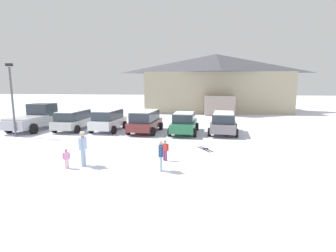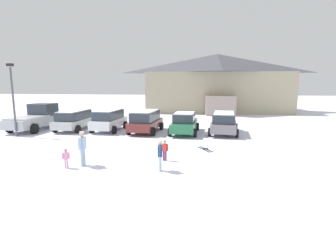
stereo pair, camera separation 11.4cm
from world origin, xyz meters
name	(u,v)px [view 1 (the left image)]	position (x,y,z in m)	size (l,w,h in m)	color
ground	(132,184)	(0.00, 0.00, 0.00)	(160.00, 160.00, 0.00)	white
ski_lodge	(215,82)	(4.82, 28.62, 4.03)	(19.98, 11.82, 7.95)	tan
parked_silver_wagon	(74,120)	(-7.90, 11.18, 0.90)	(2.26, 4.48, 1.66)	silver
parked_white_suv	(108,120)	(-4.87, 11.17, 0.93)	(2.31, 4.17, 1.74)	silver
parked_maroon_van	(145,121)	(-1.72, 10.89, 0.93)	(2.46, 4.44, 1.75)	brown
parked_green_coupe	(184,123)	(1.42, 10.80, 0.83)	(2.28, 4.62, 1.66)	#2A744C
parked_grey_wagon	(223,122)	(4.47, 11.04, 0.90)	(2.52, 4.51, 1.67)	gray
pickup_truck	(36,118)	(-11.22, 11.14, 0.99)	(2.66, 5.64, 2.15)	#B7BBC2
skier_child_in_pink_snowsuit	(66,158)	(-3.49, 1.50, 0.50)	(0.29, 0.22, 0.89)	#E4ABBC
skier_child_in_red_jacket	(165,149)	(0.88, 3.25, 0.59)	(0.37, 0.22, 1.05)	#712A65
skier_adult_in_blue_parka	(83,147)	(-2.87, 1.94, 0.94)	(0.26, 0.62, 1.67)	#96B3C8
skier_teen_in_navy_coat	(161,154)	(0.89, 1.64, 0.79)	(0.25, 0.52, 1.41)	#98B7C6
pair_of_skis	(205,149)	(2.97, 5.80, 0.02)	(0.96, 1.39, 0.08)	#212632
lamp_post	(12,96)	(-10.89, 8.00, 3.00)	(0.44, 0.24, 5.30)	#515459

